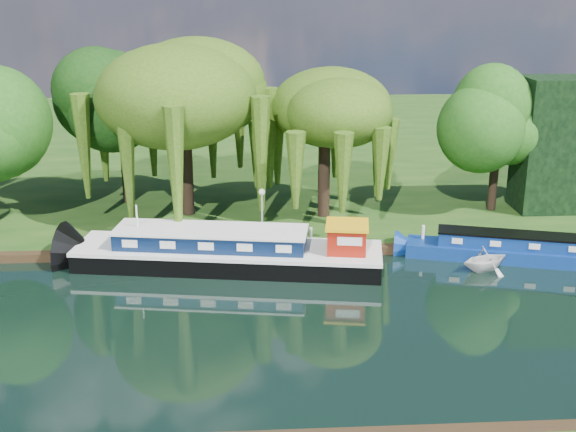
{
  "coord_description": "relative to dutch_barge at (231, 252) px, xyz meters",
  "views": [
    {
      "loc": [
        -0.34,
        -27.22,
        13.87
      ],
      "look_at": [
        1.67,
        6.32,
        2.8
      ],
      "focal_mm": 45.0,
      "sensor_mm": 36.0,
      "label": 1
    }
  ],
  "objects": [
    {
      "name": "willow_right",
      "position": [
        5.41,
        6.63,
        5.3
      ],
      "size": [
        6.36,
        6.36,
        7.75
      ],
      "color": "black",
      "rests_on": "far_bank"
    },
    {
      "name": "far_bank",
      "position": [
        1.19,
        27.2,
        -0.58
      ],
      "size": [
        120.0,
        52.0,
        0.45
      ],
      "primitive_type": "cube",
      "color": "#173C10",
      "rests_on": "ground"
    },
    {
      "name": "conifer_hedge",
      "position": [
        20.19,
        7.2,
        3.64
      ],
      "size": [
        6.0,
        3.0,
        8.0
      ],
      "primitive_type": "cube",
      "color": "black",
      "rests_on": "far_bank"
    },
    {
      "name": "ground",
      "position": [
        1.19,
        -6.8,
        -0.81
      ],
      "size": [
        120.0,
        120.0,
        0.0
      ],
      "primitive_type": "plane",
      "color": "black"
    },
    {
      "name": "lamppost",
      "position": [
        1.69,
        3.7,
        1.61
      ],
      "size": [
        0.36,
        0.36,
        2.56
      ],
      "color": "silver",
      "rests_on": "far_bank"
    },
    {
      "name": "willow_left",
      "position": [
        -2.62,
        7.48,
        6.76
      ],
      "size": [
        8.18,
        8.18,
        9.8
      ],
      "color": "black",
      "rests_on": "far_bank"
    },
    {
      "name": "reeds_near",
      "position": [
        8.07,
        -14.37,
        -0.26
      ],
      "size": [
        33.7,
        1.5,
        1.1
      ],
      "color": "#205216",
      "rests_on": "ground"
    },
    {
      "name": "tree_far_right",
      "position": [
        15.8,
        7.24,
        4.85
      ],
      "size": [
        4.61,
        4.61,
        7.55
      ],
      "color": "black",
      "rests_on": "far_bank"
    },
    {
      "name": "narrowboat",
      "position": [
        14.53,
        0.01,
        -0.24
      ],
      "size": [
        10.92,
        4.67,
        1.58
      ],
      "rotation": [
        0.0,
        0.0,
        -0.27
      ],
      "color": "navy",
      "rests_on": "ground"
    },
    {
      "name": "tree_far_mid",
      "position": [
        -6.63,
        10.21,
        5.69
      ],
      "size": [
        5.36,
        5.36,
        8.78
      ],
      "color": "black",
      "rests_on": "far_bank"
    },
    {
      "name": "white_cruiser",
      "position": [
        12.69,
        -1.22,
        -0.81
      ],
      "size": [
        3.25,
        3.05,
        1.38
      ],
      "primitive_type": "imported",
      "rotation": [
        0.0,
        0.0,
        1.95
      ],
      "color": "silver",
      "rests_on": "ground"
    },
    {
      "name": "dutch_barge",
      "position": [
        0.0,
        0.0,
        0.0
      ],
      "size": [
        15.74,
        5.81,
        3.25
      ],
      "rotation": [
        0.0,
        0.0,
        -0.16
      ],
      "color": "black",
      "rests_on": "ground"
    },
    {
      "name": "mooring_posts",
      "position": [
        0.69,
        1.6,
        0.14
      ],
      "size": [
        19.16,
        0.16,
        1.0
      ],
      "color": "silver",
      "rests_on": "far_bank"
    }
  ]
}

